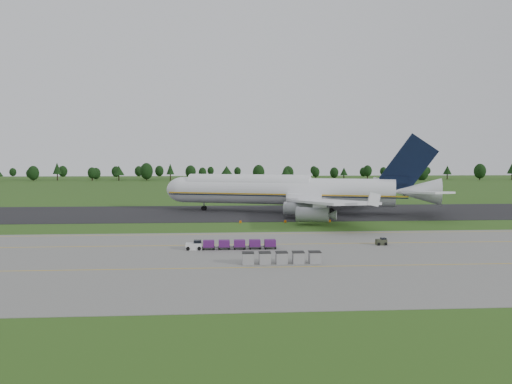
{
  "coord_description": "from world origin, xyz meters",
  "views": [
    {
      "loc": [
        -5.91,
        -107.62,
        15.22
      ],
      "look_at": [
        1.55,
        2.0,
        7.53
      ],
      "focal_mm": 35.0,
      "sensor_mm": 36.0,
      "label": 1
    }
  ],
  "objects": [
    {
      "name": "utility_cart",
      "position": [
        21.52,
        -23.9,
        0.54
      ],
      "size": [
        1.87,
        1.26,
        0.99
      ],
      "color": "#323726",
      "rests_on": "apron"
    },
    {
      "name": "ground",
      "position": [
        0.0,
        0.0,
        0.0
      ],
      "size": [
        600.0,
        600.0,
        0.0
      ],
      "primitive_type": "plane",
      "color": "#2A4E17",
      "rests_on": "ground"
    },
    {
      "name": "taxiway",
      "position": [
        0.0,
        28.0,
        0.04
      ],
      "size": [
        300.0,
        40.0,
        0.08
      ],
      "primitive_type": "cube",
      "color": "black",
      "rests_on": "ground"
    },
    {
      "name": "apron_markings",
      "position": [
        0.0,
        -26.98,
        0.06
      ],
      "size": [
        300.0,
        30.2,
        0.01
      ],
      "color": "#E0AC0D",
      "rests_on": "apron"
    },
    {
      "name": "uld_row",
      "position": [
        2.5,
        -37.76,
        0.9
      ],
      "size": [
        11.3,
        1.7,
        1.68
      ],
      "color": "gray",
      "rests_on": "apron"
    },
    {
      "name": "baggage_train",
      "position": [
        -4.67,
        -26.16,
        0.88
      ],
      "size": [
        14.9,
        1.58,
        1.52
      ],
      "color": "silver",
      "rests_on": "apron"
    },
    {
      "name": "edge_markers",
      "position": [
        8.71,
        6.72,
        0.27
      ],
      "size": [
        21.42,
        0.3,
        0.6
      ],
      "color": "orange",
      "rests_on": "ground"
    },
    {
      "name": "apron",
      "position": [
        0.0,
        -34.0,
        0.03
      ],
      "size": [
        300.0,
        52.0,
        0.06
      ],
      "primitive_type": "cube",
      "color": "slate",
      "rests_on": "ground"
    },
    {
      "name": "tree_line",
      "position": [
        -3.46,
        219.89,
        6.11
      ],
      "size": [
        524.19,
        21.25,
        11.74
      ],
      "color": "black",
      "rests_on": "ground"
    },
    {
      "name": "aircraft",
      "position": [
        12.43,
        27.45,
        6.1
      ],
      "size": [
        76.0,
        70.7,
        21.37
      ],
      "color": "white",
      "rests_on": "ground"
    }
  ]
}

